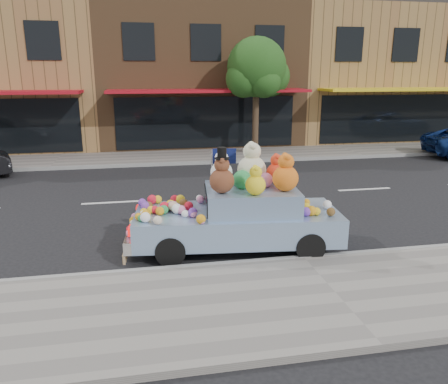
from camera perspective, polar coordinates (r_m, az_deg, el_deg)
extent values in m
plane|color=black|center=(13.56, 2.82, -0.48)|extent=(120.00, 120.00, 0.00)
cube|color=gray|center=(7.80, 14.30, -12.94)|extent=(60.00, 3.00, 0.12)
cube|color=gray|center=(19.76, -1.59, 4.75)|extent=(60.00, 3.00, 0.12)
cube|color=gray|center=(9.03, 10.31, -8.61)|extent=(60.00, 0.12, 0.13)
cube|color=gray|center=(18.30, -0.83, 3.92)|extent=(60.00, 0.12, 0.13)
cube|color=olive|center=(25.63, -27.19, 13.29)|extent=(10.00, 8.00, 7.00)
cube|color=black|center=(21.06, -22.58, 17.80)|extent=(1.40, 0.06, 1.60)
cube|color=brown|center=(24.87, -3.75, 14.88)|extent=(10.00, 8.00, 7.00)
cube|color=#332D2B|center=(25.10, -3.90, 23.24)|extent=(10.00, 8.00, 0.30)
cube|color=black|center=(21.01, -2.27, 9.08)|extent=(8.50, 0.06, 2.40)
cube|color=#A60F1B|center=(20.03, -1.93, 13.08)|extent=(9.00, 1.80, 0.12)
cube|color=black|center=(20.70, -11.09, 18.71)|extent=(1.40, 0.06, 1.60)
cube|color=black|center=(20.92, -2.38, 18.92)|extent=(1.40, 0.06, 1.60)
cube|color=black|center=(21.57, 5.97, 18.75)|extent=(1.40, 0.06, 1.60)
cube|color=olive|center=(27.93, 17.75, 14.26)|extent=(10.00, 8.00, 7.00)
cube|color=#332D2B|center=(28.14, 18.40, 21.69)|extent=(10.00, 8.00, 0.30)
cube|color=black|center=(24.56, 21.78, 8.92)|extent=(8.50, 0.06, 2.40)
cube|color=yellow|center=(23.72, 23.29, 12.23)|extent=(9.00, 1.80, 0.12)
cube|color=black|center=(23.02, 16.06, 18.05)|extent=(1.40, 0.06, 1.60)
cube|color=black|center=(24.48, 22.65, 17.30)|extent=(1.40, 0.06, 1.60)
cylinder|color=#38281C|center=(19.95, 4.14, 9.29)|extent=(0.28, 0.28, 3.20)
sphere|color=#1C4012|center=(19.84, 4.27, 15.97)|extent=(2.60, 2.60, 2.60)
sphere|color=#1C4012|center=(20.32, 5.99, 14.79)|extent=(1.80, 1.80, 1.80)
sphere|color=#1C4012|center=(19.50, 2.63, 14.54)|extent=(1.60, 1.60, 1.60)
sphere|color=#1C4012|center=(19.31, 5.29, 14.18)|extent=(1.40, 1.40, 1.40)
sphere|color=#1C4012|center=(20.34, 2.96, 15.13)|extent=(1.60, 1.60, 1.60)
cylinder|color=black|center=(9.03, 11.18, -7.04)|extent=(0.62, 0.26, 0.60)
cylinder|color=black|center=(10.44, 8.92, -3.82)|extent=(0.62, 0.26, 0.60)
cylinder|color=black|center=(8.72, -7.01, -7.68)|extent=(0.62, 0.26, 0.60)
cylinder|color=black|center=(10.17, -6.66, -4.25)|extent=(0.62, 0.26, 0.60)
cube|color=#86A2C8|center=(9.40, 1.71, -4.21)|extent=(4.46, 2.16, 0.60)
cube|color=#86A2C8|center=(9.26, 3.58, -0.94)|extent=(2.05, 1.70, 0.50)
cube|color=silver|center=(9.48, -11.82, -5.33)|extent=(0.35, 1.79, 0.26)
cube|color=red|center=(8.73, -12.15, -4.93)|extent=(0.09, 0.28, 0.16)
cube|color=red|center=(10.01, -11.17, -2.24)|extent=(0.09, 0.28, 0.16)
cube|color=black|center=(9.18, -2.30, -1.07)|extent=(0.18, 1.30, 0.40)
sphere|color=#5C2E1A|center=(8.73, -0.28, 1.48)|extent=(0.50, 0.50, 0.50)
sphere|color=#5C2E1A|center=(8.66, -0.28, 3.55)|extent=(0.31, 0.31, 0.31)
sphere|color=#5C2E1A|center=(8.53, -0.15, 4.07)|extent=(0.12, 0.12, 0.12)
sphere|color=#5C2E1A|center=(8.74, -0.41, 4.35)|extent=(0.12, 0.12, 0.12)
cylinder|color=black|center=(8.63, -0.28, 4.42)|extent=(0.30, 0.30, 0.02)
cylinder|color=black|center=(8.61, -0.28, 5.13)|extent=(0.19, 0.19, 0.22)
sphere|color=beige|center=(9.47, 3.64, 2.92)|extent=(0.62, 0.62, 0.62)
sphere|color=beige|center=(9.39, 3.69, 5.32)|extent=(0.39, 0.39, 0.39)
sphere|color=beige|center=(9.24, 3.91, 5.94)|extent=(0.15, 0.15, 0.15)
sphere|color=beige|center=(9.50, 3.50, 6.21)|extent=(0.15, 0.15, 0.15)
sphere|color=#D85E14|center=(8.96, 8.02, 1.79)|extent=(0.53, 0.53, 0.53)
sphere|color=#D85E14|center=(8.89, 8.11, 3.94)|extent=(0.33, 0.33, 0.33)
sphere|color=#D85E14|center=(8.76, 8.37, 4.47)|extent=(0.13, 0.13, 0.13)
sphere|color=#D85E14|center=(8.97, 7.90, 4.75)|extent=(0.13, 0.13, 0.13)
sphere|color=red|center=(9.63, 6.84, 2.49)|extent=(0.44, 0.44, 0.44)
sphere|color=red|center=(9.57, 6.89, 4.14)|extent=(0.27, 0.27, 0.27)
sphere|color=red|center=(9.46, 7.08, 4.55)|extent=(0.10, 0.10, 0.10)
sphere|color=red|center=(9.64, 6.74, 4.76)|extent=(0.10, 0.10, 0.10)
sphere|color=white|center=(9.51, -0.33, 2.58)|extent=(0.48, 0.48, 0.48)
sphere|color=white|center=(9.45, -0.33, 4.43)|extent=(0.30, 0.30, 0.30)
sphere|color=white|center=(9.33, -0.22, 4.90)|extent=(0.11, 0.11, 0.11)
sphere|color=white|center=(9.53, -0.45, 5.12)|extent=(0.11, 0.11, 0.11)
sphere|color=yellow|center=(8.62, 4.14, 0.92)|extent=(0.40, 0.40, 0.40)
sphere|color=yellow|center=(8.56, 4.17, 2.61)|extent=(0.25, 0.25, 0.25)
sphere|color=yellow|center=(8.46, 4.33, 3.02)|extent=(0.10, 0.10, 0.10)
sphere|color=yellow|center=(8.62, 4.03, 3.26)|extent=(0.10, 0.10, 0.10)
sphere|color=#248440|center=(9.13, 2.38, 1.62)|extent=(0.40, 0.40, 0.40)
sphere|color=pink|center=(9.25, 5.42, 1.57)|extent=(0.32, 0.32, 0.32)
sphere|color=#C28012|center=(9.08, -8.37, -2.47)|extent=(0.18, 0.18, 0.18)
sphere|color=white|center=(8.90, -5.10, -2.84)|extent=(0.15, 0.15, 0.15)
sphere|color=#643197|center=(9.41, -10.23, -1.85)|extent=(0.20, 0.20, 0.20)
sphere|color=#C5B29D|center=(8.54, -8.66, -3.67)|extent=(0.18, 0.18, 0.18)
sphere|color=olive|center=(9.46, -5.16, -1.75)|extent=(0.14, 0.14, 0.14)
sphere|color=#248440|center=(8.78, -10.77, -3.36)|extent=(0.14, 0.14, 0.14)
sphere|color=red|center=(9.33, -7.80, -1.88)|extent=(0.20, 0.20, 0.20)
sphere|color=pink|center=(8.49, -2.95, -3.74)|extent=(0.14, 0.14, 0.14)
sphere|color=pink|center=(8.87, -4.03, -2.82)|extent=(0.16, 0.16, 0.16)
sphere|color=gold|center=(9.81, -5.72, -0.95)|extent=(0.21, 0.21, 0.21)
sphere|color=#643197|center=(9.72, -10.63, -1.37)|extent=(0.18, 0.18, 0.18)
sphere|color=red|center=(9.87, -9.38, -0.96)|extent=(0.21, 0.21, 0.21)
sphere|color=#C28012|center=(8.49, -3.03, -3.56)|extent=(0.19, 0.19, 0.19)
sphere|color=olive|center=(9.83, -5.85, -1.01)|extent=(0.18, 0.18, 0.18)
sphere|color=gold|center=(9.44, -6.99, -1.65)|extent=(0.21, 0.21, 0.21)
sphere|color=#248440|center=(9.42, -7.86, -1.80)|extent=(0.18, 0.18, 0.18)
sphere|color=pink|center=(9.10, -5.62, -2.32)|extent=(0.19, 0.19, 0.19)
sphere|color=white|center=(8.97, -10.48, -2.88)|extent=(0.16, 0.16, 0.16)
sphere|color=red|center=(9.21, -9.04, -2.29)|extent=(0.16, 0.16, 0.16)
sphere|color=red|center=(9.34, -4.63, -1.82)|extent=(0.19, 0.19, 0.19)
sphere|color=#248440|center=(9.15, -7.85, -2.29)|extent=(0.19, 0.19, 0.19)
sphere|color=pink|center=(9.82, -3.09, -0.97)|extent=(0.18, 0.18, 0.18)
sphere|color=gold|center=(9.90, -8.64, -0.97)|extent=(0.18, 0.18, 0.18)
sphere|color=brown|center=(9.49, -5.30, -1.51)|extent=(0.21, 0.21, 0.21)
sphere|color=red|center=(9.86, -6.47, -0.93)|extent=(0.19, 0.19, 0.19)
sphere|color=gold|center=(9.24, -9.52, -2.28)|extent=(0.16, 0.16, 0.16)
sphere|color=white|center=(9.96, -3.24, -0.81)|extent=(0.15, 0.15, 0.15)
sphere|color=#643197|center=(9.37, -6.84, -1.79)|extent=(0.20, 0.20, 0.20)
sphere|color=#643197|center=(9.27, -8.14, -2.20)|extent=(0.15, 0.15, 0.15)
sphere|color=#643197|center=(8.89, -4.10, -2.68)|extent=(0.19, 0.19, 0.19)
sphere|color=gold|center=(9.12, -10.44, -2.57)|extent=(0.16, 0.16, 0.16)
sphere|color=white|center=(9.13, -6.17, -2.19)|extent=(0.21, 0.21, 0.21)
sphere|color=#C28012|center=(8.86, -10.17, -2.95)|extent=(0.20, 0.20, 0.20)
sphere|color=brown|center=(9.44, -9.81, -1.82)|extent=(0.19, 0.19, 0.19)
sphere|color=white|center=(8.70, -10.24, -3.28)|extent=(0.21, 0.21, 0.21)
sphere|color=#C28012|center=(8.86, -11.12, -3.16)|extent=(0.15, 0.15, 0.15)
sphere|color=#D8A88C|center=(9.27, -6.63, -1.85)|extent=(0.22, 0.22, 0.22)
sphere|color=#248440|center=(9.62, -11.73, -3.69)|extent=(0.16, 0.16, 0.16)
sphere|color=pink|center=(9.85, -11.56, -3.19)|extent=(0.17, 0.17, 0.17)
sphere|color=#C28012|center=(9.60, -11.74, -3.66)|extent=(0.18, 0.18, 0.18)
sphere|color=#C5B29D|center=(9.50, -11.82, -4.01)|extent=(0.14, 0.14, 0.14)
sphere|color=#643197|center=(9.84, -11.56, -3.35)|extent=(0.12, 0.12, 0.12)
sphere|color=pink|center=(8.95, -12.28, -5.27)|extent=(0.13, 0.13, 0.13)
sphere|color=red|center=(9.11, -12.13, -4.78)|extent=(0.16, 0.16, 0.16)
sphere|color=white|center=(9.77, -11.61, -3.48)|extent=(0.12, 0.12, 0.12)
sphere|color=gold|center=(9.41, 10.68, -1.94)|extent=(0.18, 0.18, 0.18)
sphere|color=#643197|center=(9.08, 10.68, -2.55)|extent=(0.19, 0.19, 0.19)
sphere|color=#C28012|center=(9.13, 11.33, -2.42)|extent=(0.21, 0.21, 0.21)
sphere|color=white|center=(9.64, 13.32, -1.62)|extent=(0.20, 0.20, 0.20)
sphere|color=#C28012|center=(9.78, 10.72, -1.34)|extent=(0.16, 0.16, 0.16)
sphere|color=gold|center=(9.18, 11.99, -2.49)|extent=(0.17, 0.17, 0.17)
sphere|color=brown|center=(9.20, 13.78, -2.53)|extent=(0.18, 0.18, 0.18)
sphere|color=red|center=(9.46, 9.90, -1.78)|extent=(0.19, 0.19, 0.19)
cylinder|color=#997A54|center=(8.80, -12.93, -8.71)|extent=(0.06, 0.06, 0.17)
sphere|color=#997A54|center=(8.76, -12.97, -8.14)|extent=(0.07, 0.07, 0.07)
cylinder|color=#997A54|center=(8.90, -12.84, -8.43)|extent=(0.06, 0.06, 0.17)
sphere|color=#997A54|center=(8.86, -12.87, -7.87)|extent=(0.07, 0.07, 0.07)
cylinder|color=#997A54|center=(8.99, -12.74, -8.16)|extent=(0.06, 0.06, 0.17)
sphere|color=#997A54|center=(8.96, -12.78, -7.60)|extent=(0.07, 0.07, 0.07)
cylinder|color=#997A54|center=(9.09, -12.65, -7.89)|extent=(0.06, 0.06, 0.17)
sphere|color=#997A54|center=(9.05, -12.69, -7.34)|extent=(0.07, 0.07, 0.07)
cylinder|color=#997A54|center=(9.19, -12.56, -7.63)|extent=(0.06, 0.06, 0.17)
sphere|color=#997A54|center=(9.15, -12.60, -7.09)|extent=(0.07, 0.07, 0.07)
cylinder|color=#997A54|center=(9.28, -12.47, -7.38)|extent=(0.06, 0.06, 0.17)
sphere|color=#997A54|center=(9.25, -12.51, -6.84)|extent=(0.07, 0.07, 0.07)
cylinder|color=#997A54|center=(9.38, -12.39, -7.13)|extent=(0.06, 0.06, 0.17)
sphere|color=#997A54|center=(9.34, -12.42, -6.59)|extent=(0.07, 0.07, 0.07)
cylinder|color=#997A54|center=(9.48, -12.30, -6.89)|extent=(0.06, 0.06, 0.17)
sphere|color=#997A54|center=(9.44, -12.34, -6.35)|extent=(0.07, 0.07, 0.07)
cylinder|color=#997A54|center=(9.57, -12.22, -6.65)|extent=(0.06, 0.06, 0.17)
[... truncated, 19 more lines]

